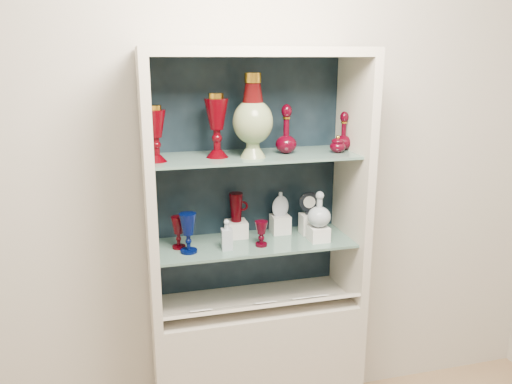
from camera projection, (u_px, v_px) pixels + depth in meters
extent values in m
cube|color=beige|center=(245.00, 161.00, 2.47)|extent=(3.50, 0.02, 2.80)
cube|color=beige|center=(256.00, 368.00, 2.53)|extent=(1.00, 0.40, 0.75)
cube|color=black|center=(246.00, 177.00, 2.46)|extent=(0.98, 0.02, 1.15)
cube|color=beige|center=(149.00, 194.00, 2.17)|extent=(0.04, 0.40, 1.15)
cube|color=beige|center=(352.00, 181.00, 2.40)|extent=(0.04, 0.40, 1.15)
cube|color=beige|center=(256.00, 52.00, 2.13)|extent=(1.00, 0.40, 0.04)
cube|color=slate|center=(255.00, 243.00, 2.37)|extent=(0.92, 0.34, 0.01)
cube|color=slate|center=(255.00, 156.00, 2.27)|extent=(0.92, 0.34, 0.01)
cube|color=beige|center=(262.00, 306.00, 2.32)|extent=(0.92, 0.17, 0.09)
cube|color=white|center=(265.00, 302.00, 2.32)|extent=(0.10, 0.06, 0.03)
cube|color=white|center=(201.00, 310.00, 2.25)|extent=(0.10, 0.06, 0.03)
cube|color=white|center=(316.00, 296.00, 2.38)|extent=(0.10, 0.06, 0.03)
cube|color=white|center=(301.00, 298.00, 2.36)|extent=(0.10, 0.06, 0.03)
cube|color=silver|center=(236.00, 229.00, 2.43)|extent=(0.10, 0.10, 0.08)
cube|color=silver|center=(280.00, 224.00, 2.48)|extent=(0.09, 0.09, 0.09)
cube|color=silver|center=(318.00, 234.00, 2.38)|extent=(0.09, 0.09, 0.07)
cube|color=silver|center=(309.00, 224.00, 2.47)|extent=(0.08, 0.08, 0.10)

